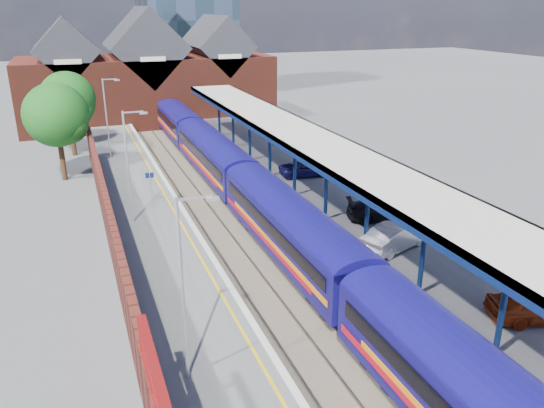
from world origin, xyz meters
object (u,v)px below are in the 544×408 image
at_px(parked_car_blue, 305,169).
at_px(parked_car_red, 539,304).
at_px(lamp_post_d, 108,113).
at_px(parked_car_dark, 385,210).
at_px(lamp_post_b, 186,279).
at_px(parked_car_silver, 396,236).
at_px(lamp_post_c, 130,160).
at_px(train, 245,183).
at_px(platform_sign, 150,184).

bearing_deg(parked_car_blue, parked_car_red, -171.78).
bearing_deg(lamp_post_d, parked_car_dark, -55.31).
distance_m(lamp_post_b, parked_car_silver, 15.08).
xyz_separation_m(lamp_post_c, parked_car_red, (14.86, -17.66, -3.25)).
distance_m(parked_car_red, parked_car_blue, 22.60).
distance_m(lamp_post_b, parked_car_dark, 18.51).
xyz_separation_m(train, parked_car_blue, (6.10, 3.33, -0.55)).
height_order(train, platform_sign, platform_sign).
height_order(platform_sign, parked_car_red, platform_sign).
bearing_deg(parked_car_silver, parked_car_blue, -23.17).
bearing_deg(lamp_post_c, parked_car_blue, 19.42).
xyz_separation_m(parked_car_dark, parked_car_blue, (-0.91, 10.39, -0.13)).
distance_m(parked_car_red, parked_car_silver, 8.54).
relative_size(lamp_post_c, parked_car_dark, 1.45).
distance_m(lamp_post_c, parked_car_silver, 16.40).
distance_m(train, parked_car_dark, 9.96).
xyz_separation_m(lamp_post_c, parked_car_blue, (13.96, 4.92, -3.42)).
relative_size(lamp_post_b, lamp_post_c, 1.00).
bearing_deg(parked_car_blue, lamp_post_b, 152.21).
relative_size(lamp_post_c, parked_car_red, 1.60).
relative_size(train, parked_car_blue, 15.98).
relative_size(train, lamp_post_b, 9.41).
bearing_deg(lamp_post_d, lamp_post_b, -90.00).
distance_m(parked_car_silver, parked_car_blue, 14.25).
relative_size(lamp_post_c, platform_sign, 2.80).
bearing_deg(train, lamp_post_c, -168.55).
bearing_deg(platform_sign, lamp_post_d, 95.56).
bearing_deg(lamp_post_c, train, 11.45).
bearing_deg(parked_car_red, lamp_post_d, 41.09).
height_order(lamp_post_c, parked_car_dark, lamp_post_c).
distance_m(train, lamp_post_c, 8.51).
bearing_deg(lamp_post_c, parked_car_dark, -20.20).
relative_size(lamp_post_c, parked_car_blue, 1.70).
bearing_deg(parked_car_red, parked_car_silver, 29.09).
bearing_deg(lamp_post_b, lamp_post_c, 90.00).
xyz_separation_m(parked_car_silver, parked_car_dark, (1.75, 3.83, -0.03)).
bearing_deg(train, lamp_post_b, -114.06).
xyz_separation_m(platform_sign, parked_car_silver, (11.75, -11.30, -0.96)).
xyz_separation_m(lamp_post_d, platform_sign, (1.36, -14.00, -2.30)).
xyz_separation_m(platform_sign, parked_car_blue, (12.59, 2.92, -1.12)).
xyz_separation_m(train, lamp_post_b, (-7.86, -17.59, 2.87)).
bearing_deg(platform_sign, parked_car_silver, -43.89).
relative_size(lamp_post_d, parked_car_silver, 1.57).
height_order(train, lamp_post_d, lamp_post_d).
bearing_deg(lamp_post_d, parked_car_silver, -62.61).
bearing_deg(lamp_post_c, parked_car_silver, -35.35).
relative_size(train, platform_sign, 26.36).
xyz_separation_m(lamp_post_b, lamp_post_c, (0.00, 16.00, 0.00)).
relative_size(lamp_post_b, parked_car_blue, 1.70).
bearing_deg(lamp_post_d, train, -61.40).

